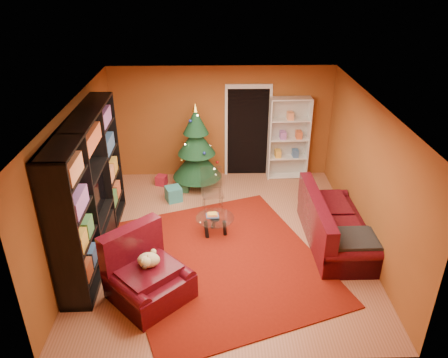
{
  "coord_description": "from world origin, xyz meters",
  "views": [
    {
      "loc": [
        -0.16,
        -6.73,
        4.69
      ],
      "look_at": [
        0.0,
        0.4,
        1.05
      ],
      "focal_mm": 35.0,
      "sensor_mm": 36.0,
      "label": 1
    }
  ],
  "objects_px": {
    "gift_box_green": "(184,186)",
    "sofa": "(337,220)",
    "christmas_tree": "(196,147)",
    "white_bookshelf": "(289,139)",
    "acrylic_chair": "(212,193)",
    "media_unit": "(89,189)",
    "gift_box_teal": "(174,194)",
    "rug": "(223,260)",
    "armchair": "(149,274)",
    "coffee_table": "(215,225)",
    "gift_box_red": "(161,180)",
    "dog": "(149,260)"
  },
  "relations": [
    {
      "from": "gift_box_teal",
      "to": "acrylic_chair",
      "type": "height_order",
      "value": "acrylic_chair"
    },
    {
      "from": "dog",
      "to": "christmas_tree",
      "type": "bearing_deg",
      "value": 37.03
    },
    {
      "from": "dog",
      "to": "acrylic_chair",
      "type": "xyz_separation_m",
      "value": [
        0.94,
        2.47,
        -0.24
      ]
    },
    {
      "from": "christmas_tree",
      "to": "gift_box_green",
      "type": "bearing_deg",
      "value": -139.16
    },
    {
      "from": "armchair",
      "to": "coffee_table",
      "type": "distance_m",
      "value": 1.99
    },
    {
      "from": "acrylic_chair",
      "to": "armchair",
      "type": "bearing_deg",
      "value": -116.96
    },
    {
      "from": "gift_box_green",
      "to": "acrylic_chair",
      "type": "bearing_deg",
      "value": -54.38
    },
    {
      "from": "gift_box_green",
      "to": "gift_box_red",
      "type": "distance_m",
      "value": 0.62
    },
    {
      "from": "gift_box_green",
      "to": "armchair",
      "type": "distance_m",
      "value": 3.46
    },
    {
      "from": "white_bookshelf",
      "to": "armchair",
      "type": "relative_size",
      "value": 1.75
    },
    {
      "from": "christmas_tree",
      "to": "sofa",
      "type": "distance_m",
      "value": 3.49
    },
    {
      "from": "rug",
      "to": "armchair",
      "type": "xyz_separation_m",
      "value": [
        -1.12,
        -0.89,
        0.43
      ]
    },
    {
      "from": "christmas_tree",
      "to": "gift_box_green",
      "type": "height_order",
      "value": "christmas_tree"
    },
    {
      "from": "rug",
      "to": "sofa",
      "type": "relative_size",
      "value": 1.71
    },
    {
      "from": "media_unit",
      "to": "gift_box_teal",
      "type": "distance_m",
      "value": 2.36
    },
    {
      "from": "armchair",
      "to": "dog",
      "type": "distance_m",
      "value": 0.23
    },
    {
      "from": "gift_box_green",
      "to": "christmas_tree",
      "type": "bearing_deg",
      "value": 40.84
    },
    {
      "from": "rug",
      "to": "acrylic_chair",
      "type": "xyz_separation_m",
      "value": [
        -0.18,
        1.65,
        0.41
      ]
    },
    {
      "from": "media_unit",
      "to": "christmas_tree",
      "type": "height_order",
      "value": "media_unit"
    },
    {
      "from": "gift_box_green",
      "to": "media_unit",
      "type": "bearing_deg",
      "value": -123.38
    },
    {
      "from": "media_unit",
      "to": "christmas_tree",
      "type": "xyz_separation_m",
      "value": [
        1.71,
        2.4,
        -0.27
      ]
    },
    {
      "from": "acrylic_chair",
      "to": "dog",
      "type": "bearing_deg",
      "value": -117.46
    },
    {
      "from": "white_bookshelf",
      "to": "acrylic_chair",
      "type": "distance_m",
      "value": 2.41
    },
    {
      "from": "gift_box_teal",
      "to": "coffee_table",
      "type": "height_order",
      "value": "coffee_table"
    },
    {
      "from": "rug",
      "to": "gift_box_teal",
      "type": "xyz_separation_m",
      "value": [
        -1.01,
        2.12,
        0.15
      ]
    },
    {
      "from": "gift_box_green",
      "to": "white_bookshelf",
      "type": "xyz_separation_m",
      "value": [
        2.39,
        0.67,
        0.85
      ]
    },
    {
      "from": "dog",
      "to": "coffee_table",
      "type": "xyz_separation_m",
      "value": [
        0.99,
        1.63,
        -0.47
      ]
    },
    {
      "from": "media_unit",
      "to": "coffee_table",
      "type": "relative_size",
      "value": 4.41
    },
    {
      "from": "gift_box_green",
      "to": "acrylic_chair",
      "type": "distance_m",
      "value": 1.14
    },
    {
      "from": "christmas_tree",
      "to": "gift_box_teal",
      "type": "xyz_separation_m",
      "value": [
        -0.49,
        -0.68,
        -0.79
      ]
    },
    {
      "from": "white_bookshelf",
      "to": "sofa",
      "type": "xyz_separation_m",
      "value": [
        0.49,
        -2.7,
        -0.5
      ]
    },
    {
      "from": "christmas_tree",
      "to": "acrylic_chair",
      "type": "bearing_deg",
      "value": -73.21
    },
    {
      "from": "gift_box_green",
      "to": "sofa",
      "type": "xyz_separation_m",
      "value": [
        2.88,
        -2.03,
        0.35
      ]
    },
    {
      "from": "rug",
      "to": "acrylic_chair",
      "type": "relative_size",
      "value": 4.39
    },
    {
      "from": "media_unit",
      "to": "sofa",
      "type": "relative_size",
      "value": 1.47
    },
    {
      "from": "white_bookshelf",
      "to": "gift_box_red",
      "type": "bearing_deg",
      "value": -175.4
    },
    {
      "from": "gift_box_red",
      "to": "armchair",
      "type": "height_order",
      "value": "armchair"
    },
    {
      "from": "gift_box_teal",
      "to": "coffee_table",
      "type": "xyz_separation_m",
      "value": [
        0.89,
        -1.31,
        0.03
      ]
    },
    {
      "from": "gift_box_red",
      "to": "white_bookshelf",
      "type": "xyz_separation_m",
      "value": [
        2.93,
        0.36,
        0.85
      ]
    },
    {
      "from": "white_bookshelf",
      "to": "armchair",
      "type": "xyz_separation_m",
      "value": [
        -2.7,
        -4.11,
        -0.52
      ]
    },
    {
      "from": "rug",
      "to": "gift_box_teal",
      "type": "height_order",
      "value": "gift_box_teal"
    },
    {
      "from": "gift_box_green",
      "to": "sofa",
      "type": "distance_m",
      "value": 3.54
    },
    {
      "from": "gift_box_teal",
      "to": "white_bookshelf",
      "type": "height_order",
      "value": "white_bookshelf"
    },
    {
      "from": "gift_box_teal",
      "to": "white_bookshelf",
      "type": "relative_size",
      "value": 0.16
    },
    {
      "from": "white_bookshelf",
      "to": "sofa",
      "type": "height_order",
      "value": "white_bookshelf"
    },
    {
      "from": "sofa",
      "to": "armchair",
      "type": "bearing_deg",
      "value": 112.99
    },
    {
      "from": "gift_box_teal",
      "to": "gift_box_red",
      "type": "bearing_deg",
      "value": 114.72
    },
    {
      "from": "media_unit",
      "to": "sofa",
      "type": "xyz_separation_m",
      "value": [
        4.29,
        0.11,
        -0.75
      ]
    },
    {
      "from": "gift_box_teal",
      "to": "sofa",
      "type": "relative_size",
      "value": 0.14
    },
    {
      "from": "media_unit",
      "to": "gift_box_teal",
      "type": "height_order",
      "value": "media_unit"
    }
  ]
}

